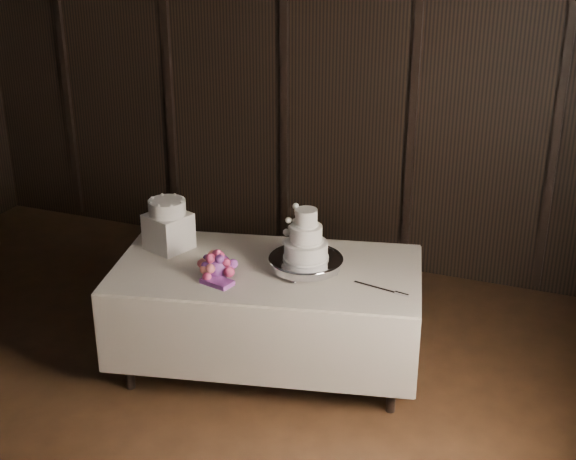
# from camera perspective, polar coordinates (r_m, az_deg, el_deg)

# --- Properties ---
(room) EXTENTS (6.08, 7.08, 3.08)m
(room) POSITION_cam_1_polar(r_m,az_deg,el_deg) (3.94, -19.31, -1.14)
(room) COLOR black
(room) RESTS_ON ground
(display_table) EXTENTS (2.17, 1.46, 0.76)m
(display_table) POSITION_cam_1_polar(r_m,az_deg,el_deg) (5.37, -1.50, -5.99)
(display_table) COLOR beige
(display_table) RESTS_ON ground
(cake_stand) EXTENTS (0.64, 0.64, 0.09)m
(cake_stand) POSITION_cam_1_polar(r_m,az_deg,el_deg) (5.15, 1.27, -2.46)
(cake_stand) COLOR silver
(cake_stand) RESTS_ON display_table
(wedding_cake) EXTENTS (0.32, 0.28, 0.34)m
(wedding_cake) POSITION_cam_1_polar(r_m,az_deg,el_deg) (5.07, 0.98, -0.67)
(wedding_cake) COLOR white
(wedding_cake) RESTS_ON cake_stand
(bouquet) EXTENTS (0.40, 0.48, 0.20)m
(bouquet) POSITION_cam_1_polar(r_m,az_deg,el_deg) (5.11, -4.99, -2.49)
(bouquet) COLOR #BB5455
(bouquet) RESTS_ON display_table
(box_pedestal) EXTENTS (0.33, 0.33, 0.25)m
(box_pedestal) POSITION_cam_1_polar(r_m,az_deg,el_deg) (5.50, -8.49, -0.09)
(box_pedestal) COLOR white
(box_pedestal) RESTS_ON display_table
(small_cake) EXTENTS (0.28, 0.28, 0.10)m
(small_cake) POSITION_cam_1_polar(r_m,az_deg,el_deg) (5.43, -8.60, 1.61)
(small_cake) COLOR white
(small_cake) RESTS_ON box_pedestal
(cake_knife) EXTENTS (0.37, 0.09, 0.01)m
(cake_knife) POSITION_cam_1_polar(r_m,az_deg,el_deg) (4.98, 6.16, -4.06)
(cake_knife) COLOR silver
(cake_knife) RESTS_ON display_table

